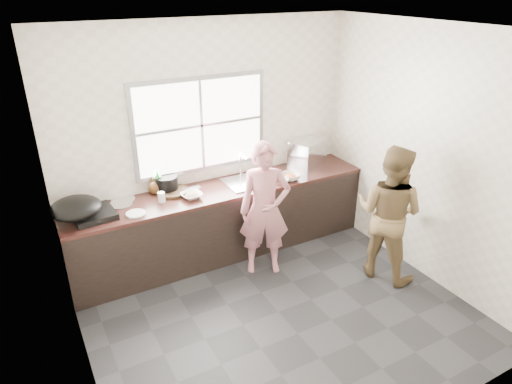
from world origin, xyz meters
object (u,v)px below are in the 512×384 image
person_side (389,213)px  bottle_green (158,181)px  bowl_held (281,180)px  bottle_brown_short (155,186)px  woman (265,214)px  glass_jar (161,197)px  pot_lid_right (123,200)px  plate_food (136,214)px  bottle_brown_tall (160,184)px  wok (76,208)px  burner (94,214)px  dish_rack (307,153)px  pot_lid_left (121,204)px  bowl_mince (192,196)px  cutting_board (173,192)px  black_pot (166,184)px  bowl_crabs (290,177)px

person_side → bottle_green: size_ratio=5.56×
bowl_held → bottle_brown_short: size_ratio=1.18×
woman → glass_jar: bearing=175.0°
bowl_held → pot_lid_right: (-1.76, 0.44, -0.03)m
person_side → plate_food: size_ratio=7.58×
bottle_brown_tall → wok: wok is taller
bottle_brown_short → burner: size_ratio=0.47×
bottle_brown_tall → glass_jar: 0.26m
bottle_brown_tall → burner: bottle_brown_tall is taller
woman → dish_rack: size_ratio=3.22×
wok → dish_rack: size_ratio=1.12×
dish_rack → pot_lid_left: (-2.40, 0.01, -0.16)m
woman → plate_food: 1.37m
bowl_mince → dish_rack: (1.67, 0.20, 0.14)m
cutting_board → glass_jar: glass_jar is taller
bowl_mince → pot_lid_left: (-0.73, 0.21, -0.02)m
woman → bottle_brown_tall: size_ratio=7.36×
bottle_green → woman: bearing=-40.0°
person_side → burner: 3.09m
pot_lid_left → dish_rack: bearing=-0.3°
bottle_brown_short → pot_lid_left: bottle_brown_short is taller
black_pot → bowl_mince: bearing=-58.1°
dish_rack → pot_lid_right: (-2.35, 0.11, -0.16)m
bowl_mince → plate_food: bearing=-172.4°
bottle_brown_short → burner: bearing=-161.5°
bottle_brown_tall → wok: bearing=-163.9°
bowl_held → woman: bearing=-140.9°
bowl_crabs → pot_lid_right: (-1.91, 0.40, -0.02)m
bowl_crabs → black_pot: (-1.41, 0.39, 0.06)m
person_side → plate_food: (-2.43, 1.11, 0.10)m
pot_lid_left → person_side: bearing=-29.2°
cutting_board → bottle_brown_tall: bearing=143.1°
bottle_brown_short → dish_rack: bearing=-3.1°
bottle_green → wok: bearing=-163.6°
bowl_mince → burner: 1.04m
plate_food → dish_rack: size_ratio=0.45×
black_pot → bowl_crabs: bearing=-15.4°
cutting_board → bowl_held: size_ratio=1.64×
dish_rack → pot_lid_left: size_ratio=1.77×
plate_food → wok: (-0.55, 0.12, 0.15)m
cutting_board → pot_lid_left: cutting_board is taller
pot_lid_left → pot_lid_right: 0.11m
plate_food → bottle_brown_short: bearing=49.6°
plate_food → wok: wok is taller
bowl_mince → plate_food: 0.65m
bowl_mince → burner: bearing=176.4°
plate_food → bottle_green: bottle_green is taller
woman → glass_jar: (-0.98, 0.54, 0.20)m
glass_jar → pot_lid_right: bearing=145.6°
dish_rack → pot_lid_right: dish_rack is taller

